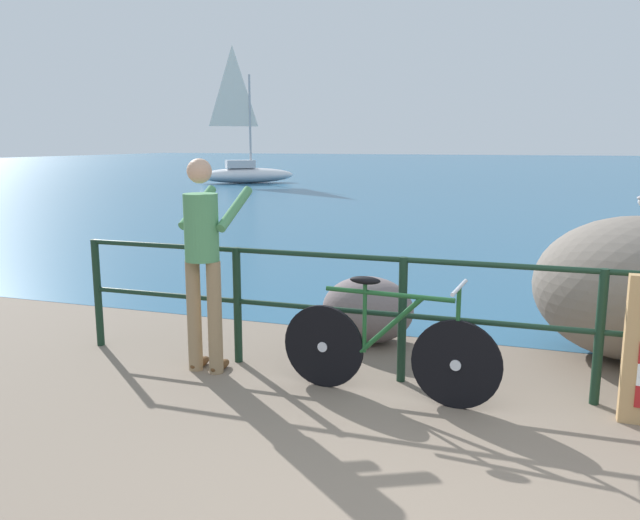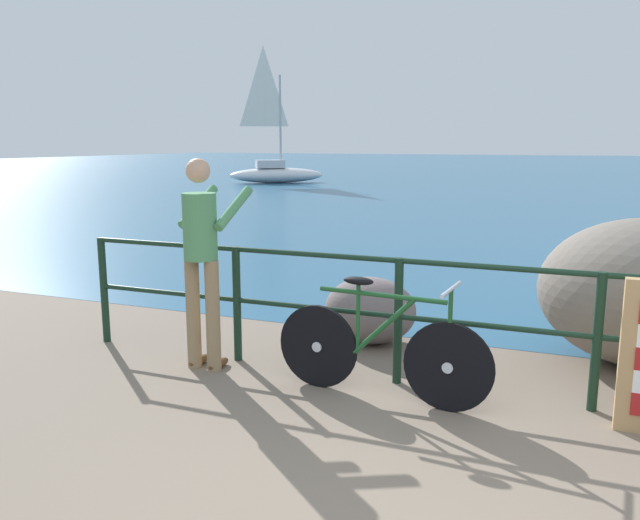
{
  "view_description": "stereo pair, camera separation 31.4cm",
  "coord_description": "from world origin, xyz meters",
  "px_view_note": "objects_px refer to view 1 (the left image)",
  "views": [
    {
      "loc": [
        0.19,
        -2.83,
        1.91
      ],
      "look_at": [
        -1.55,
        2.39,
        0.88
      ],
      "focal_mm": 35.51,
      "sensor_mm": 36.0,
      "label": 1
    },
    {
      "loc": [
        0.49,
        -2.72,
        1.91
      ],
      "look_at": [
        -1.55,
        2.39,
        0.88
      ],
      "focal_mm": 35.51,
      "sensor_mm": 36.0,
      "label": 2
    }
  ],
  "objects_px": {
    "person_at_railing": "(204,255)",
    "breakwater_boulder_main": "(638,288)",
    "bicycle": "(388,347)",
    "breakwater_boulder_left": "(368,309)",
    "sailboat": "(245,168)"
  },
  "relations": [
    {
      "from": "person_at_railing",
      "to": "sailboat",
      "type": "relative_size",
      "value": 0.29
    },
    {
      "from": "breakwater_boulder_left",
      "to": "sailboat",
      "type": "distance_m",
      "value": 24.08
    },
    {
      "from": "bicycle",
      "to": "breakwater_boulder_main",
      "type": "bearing_deg",
      "value": 44.42
    },
    {
      "from": "sailboat",
      "to": "person_at_railing",
      "type": "bearing_deg",
      "value": -100.46
    },
    {
      "from": "breakwater_boulder_left",
      "to": "breakwater_boulder_main",
      "type": "bearing_deg",
      "value": 7.34
    },
    {
      "from": "breakwater_boulder_main",
      "to": "bicycle",
      "type": "bearing_deg",
      "value": -140.45
    },
    {
      "from": "bicycle",
      "to": "person_at_railing",
      "type": "distance_m",
      "value": 1.68
    },
    {
      "from": "person_at_railing",
      "to": "breakwater_boulder_main",
      "type": "distance_m",
      "value": 3.79
    },
    {
      "from": "person_at_railing",
      "to": "bicycle",
      "type": "bearing_deg",
      "value": -89.18
    },
    {
      "from": "bicycle",
      "to": "sailboat",
      "type": "relative_size",
      "value": 0.28
    },
    {
      "from": "breakwater_boulder_main",
      "to": "person_at_railing",
      "type": "bearing_deg",
      "value": -156.66
    },
    {
      "from": "breakwater_boulder_left",
      "to": "sailboat",
      "type": "height_order",
      "value": "sailboat"
    },
    {
      "from": "bicycle",
      "to": "sailboat",
      "type": "distance_m",
      "value": 25.41
    },
    {
      "from": "breakwater_boulder_left",
      "to": "sailboat",
      "type": "relative_size",
      "value": 0.14
    },
    {
      "from": "breakwater_boulder_left",
      "to": "sailboat",
      "type": "bearing_deg",
      "value": 117.85
    }
  ]
}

